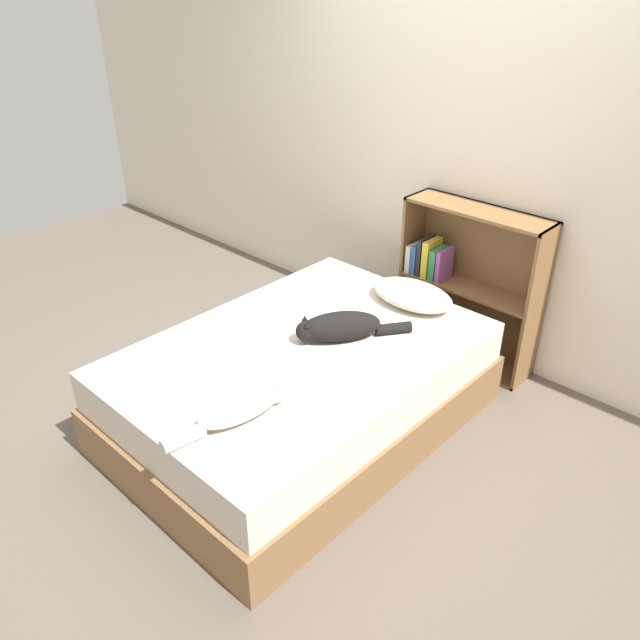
% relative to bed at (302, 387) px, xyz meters
% --- Properties ---
extents(ground_plane, '(8.00, 8.00, 0.00)m').
position_rel_bed_xyz_m(ground_plane, '(0.00, 0.00, -0.25)').
color(ground_plane, brown).
extents(wall_back, '(8.00, 0.06, 2.50)m').
position_rel_bed_xyz_m(wall_back, '(0.00, 1.38, 1.00)').
color(wall_back, silver).
rests_on(wall_back, ground_plane).
extents(bed, '(1.37, 1.97, 0.51)m').
position_rel_bed_xyz_m(bed, '(0.00, 0.00, 0.00)').
color(bed, brown).
rests_on(bed, ground_plane).
extents(pillow, '(0.52, 0.32, 0.12)m').
position_rel_bed_xyz_m(pillow, '(0.14, 0.79, 0.32)').
color(pillow, beige).
rests_on(pillow, bed).
extents(cat_light, '(0.23, 0.62, 0.15)m').
position_rel_bed_xyz_m(cat_light, '(0.22, -0.59, 0.32)').
color(cat_light, beige).
rests_on(cat_light, bed).
extents(cat_dark, '(0.45, 0.57, 0.16)m').
position_rel_bed_xyz_m(cat_dark, '(0.10, 0.20, 0.33)').
color(cat_dark, black).
rests_on(cat_dark, bed).
extents(bookshelf, '(0.90, 0.26, 1.02)m').
position_rel_bed_xyz_m(bookshelf, '(0.24, 1.25, 0.28)').
color(bookshelf, brown).
rests_on(bookshelf, ground_plane).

